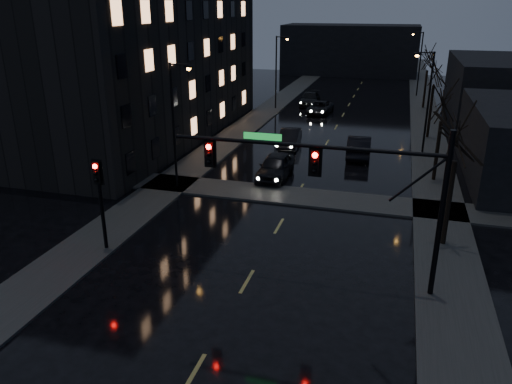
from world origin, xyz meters
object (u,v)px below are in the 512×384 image
Objects in this scene: oncoming_car_a at (275,166)px; oncoming_car_c at (320,107)px; lead_car at (359,146)px; oncoming_car_d at (310,99)px; oncoming_car_b at (290,138)px.

oncoming_car_a reaches higher than oncoming_car_c.
oncoming_car_a is 22.20m from oncoming_car_c.
oncoming_car_a is 0.97× the size of lead_car.
oncoming_car_d is at bearing -72.14° from lead_car.
oncoming_car_a reaches higher than oncoming_car_d.
oncoming_car_a and lead_car have the same top height.
oncoming_car_c is (-0.44, 22.20, -0.16)m from oncoming_car_a.
lead_car is at bearing -66.07° from oncoming_car_c.
oncoming_car_c is at bearing 91.21° from oncoming_car_a.
oncoming_car_d is (-2.35, 26.60, -0.07)m from oncoming_car_a.
lead_car is (7.43, -19.81, 0.07)m from oncoming_car_d.
lead_car is (5.84, -1.29, 0.09)m from oncoming_car_b.
oncoming_car_a is 26.71m from oncoming_car_d.
oncoming_car_a is 1.01× the size of oncoming_car_c.
oncoming_car_d is 21.16m from lead_car.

